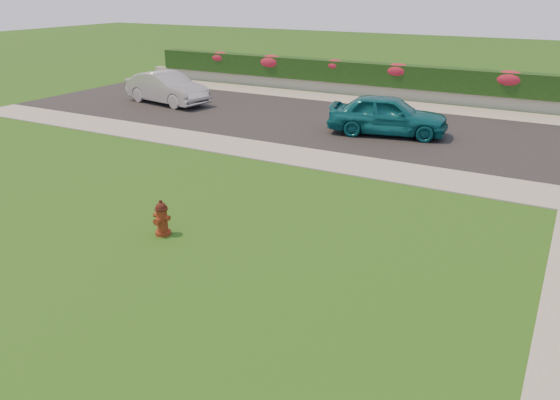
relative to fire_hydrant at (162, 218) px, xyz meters
The scene contains 14 objects.
ground 2.81m from the fire_hydrant, 45.31° to the right, with size 120.00×120.00×0.00m, color black.
street_far 12.41m from the fire_hydrant, 104.21° to the left, with size 26.00×8.00×0.04m, color black.
sidewalk_far 8.11m from the fire_hydrant, 119.93° to the left, with size 24.00×2.00×0.04m, color gray.
sidewalk_beyond 17.05m from the fire_hydrant, 86.78° to the left, with size 34.00×2.00×0.04m, color gray.
retaining_wall 18.55m from the fire_hydrant, 87.04° to the left, with size 34.00×0.40×0.60m, color gray.
hedge 18.66m from the fire_hydrant, 87.06° to the left, with size 32.00×0.90×1.10m, color black.
fire_hydrant is the anchor object (origin of this frame).
sedan_teal 11.33m from the fire_hydrant, 81.67° to the left, with size 1.81×4.49×1.53m, color #0D5964.
sedan_silver 15.22m from the fire_hydrant, 129.18° to the left, with size 1.58×4.54×1.50m, color #AAADB2.
flower_clump_a 21.62m from the fire_hydrant, 120.95° to the left, with size 1.29×0.83×0.65m, color #B01E3B.
flower_clump_b 20.05m from the fire_hydrant, 112.36° to the left, with size 1.52×0.98×0.76m, color #B01E3B.
flower_clump_c 18.93m from the fire_hydrant, 101.44° to the left, with size 1.21×0.78×0.60m, color #B01E3B.
flower_clump_d 18.55m from the fire_hydrant, 90.96° to the left, with size 1.41×0.91×0.71m, color #B01E3B.
flower_clump_e 19.20m from the fire_hydrant, 74.98° to the left, with size 1.50×0.96×0.75m, color #B01E3B.
Camera 1 is at (5.98, -6.80, 5.39)m, focal length 35.00 mm.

